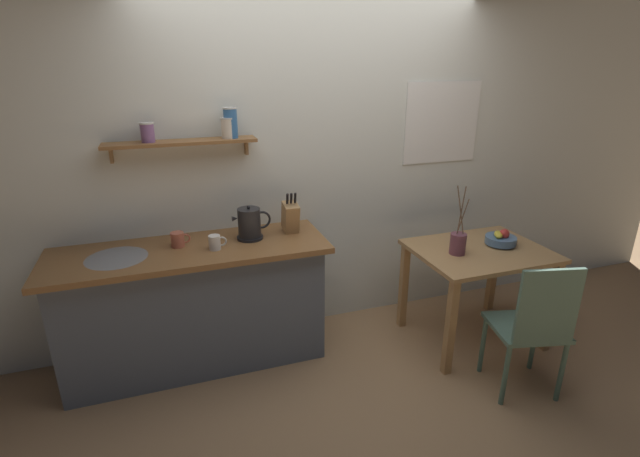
% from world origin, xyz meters
% --- Properties ---
extents(ground_plane, '(14.00, 14.00, 0.00)m').
position_xyz_m(ground_plane, '(0.00, 0.00, 0.00)').
color(ground_plane, '#A87F56').
extents(back_wall, '(6.80, 0.11, 2.70)m').
position_xyz_m(back_wall, '(0.20, 0.65, 1.35)').
color(back_wall, silver).
rests_on(back_wall, ground_plane).
extents(kitchen_counter, '(1.83, 0.63, 0.90)m').
position_xyz_m(kitchen_counter, '(-1.00, 0.32, 0.46)').
color(kitchen_counter, slate).
rests_on(kitchen_counter, ground_plane).
extents(wall_shelf, '(0.98, 0.20, 0.33)m').
position_xyz_m(wall_shelf, '(-0.88, 0.49, 1.61)').
color(wall_shelf, brown).
extents(dining_table, '(0.97, 0.76, 0.76)m').
position_xyz_m(dining_table, '(1.06, -0.06, 0.63)').
color(dining_table, tan).
rests_on(dining_table, ground_plane).
extents(dining_chair_near, '(0.51, 0.48, 0.95)m').
position_xyz_m(dining_chair_near, '(0.98, -0.73, 0.53)').
color(dining_chair_near, '#4C6B5B').
rests_on(dining_chair_near, ground_plane).
extents(fruit_bowl, '(0.23, 0.23, 0.13)m').
position_xyz_m(fruit_bowl, '(1.25, -0.04, 0.81)').
color(fruit_bowl, '#51759E').
rests_on(fruit_bowl, dining_table).
extents(twig_vase, '(0.11, 0.11, 0.51)m').
position_xyz_m(twig_vase, '(0.84, -0.07, 0.84)').
color(twig_vase, brown).
rests_on(twig_vase, dining_table).
extents(electric_kettle, '(0.27, 0.18, 0.24)m').
position_xyz_m(electric_kettle, '(-0.58, 0.34, 1.01)').
color(electric_kettle, black).
rests_on(electric_kettle, kitchen_counter).
extents(knife_block, '(0.10, 0.17, 0.30)m').
position_xyz_m(knife_block, '(-0.28, 0.37, 1.02)').
color(knife_block, tan).
rests_on(knife_block, kitchen_counter).
extents(coffee_mug_by_sink, '(0.13, 0.09, 0.10)m').
position_xyz_m(coffee_mug_by_sink, '(-1.07, 0.35, 0.95)').
color(coffee_mug_by_sink, '#C6664C').
rests_on(coffee_mug_by_sink, kitchen_counter).
extents(coffee_mug_spare, '(0.12, 0.08, 0.10)m').
position_xyz_m(coffee_mug_spare, '(-0.84, 0.22, 0.95)').
color(coffee_mug_spare, white).
rests_on(coffee_mug_spare, kitchen_counter).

